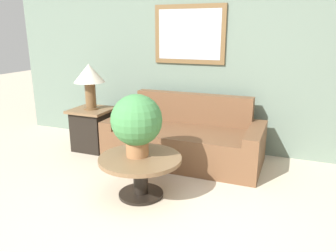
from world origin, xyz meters
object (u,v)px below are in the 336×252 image
coffee_table (140,168)px  table_lamp (89,77)px  side_table (93,129)px  couch_main (185,140)px  potted_plant_on_table (137,122)px

coffee_table → table_lamp: 1.75m
coffee_table → side_table: bearing=141.2°
coffee_table → couch_main: bearing=84.6°
coffee_table → table_lamp: size_ratio=1.34×
side_table → table_lamp: size_ratio=0.95×
table_lamp → potted_plant_on_table: bearing=-39.0°
couch_main → side_table: bearing=-176.3°
couch_main → table_lamp: bearing=-176.3°
couch_main → side_table: (-1.34, -0.09, 0.03)m
side_table → couch_main: bearing=3.7°
side_table → table_lamp: bearing=0.0°
coffee_table → potted_plant_on_table: size_ratio=1.33×
coffee_table → side_table: (-1.24, 1.00, -0.01)m
potted_plant_on_table → table_lamp: bearing=141.0°
side_table → table_lamp: 0.73m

